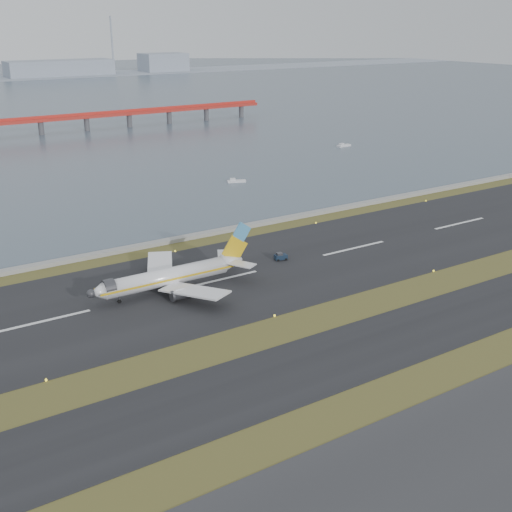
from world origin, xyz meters
The scene contains 9 objects.
ground centered at (0.00, 0.00, 0.00)m, with size 1000.00×1000.00×0.00m, color #414D1B.
taxiway_strip centered at (0.00, -12.00, 0.05)m, with size 1000.00×18.00×0.10m, color black.
runway_strip centered at (0.00, 30.00, 0.05)m, with size 1000.00×45.00×0.10m, color black.
seawall centered at (0.00, 60.00, 0.50)m, with size 1000.00×2.50×1.00m, color gray.
red_pier centered at (20.00, 250.00, 7.28)m, with size 260.00×5.00×10.20m.
airliner centered at (-11.06, 30.23, 3.46)m, with size 38.52×32.89×12.80m.
pushback_tug centered at (19.23, 33.21, 0.94)m, with size 3.31×2.31×1.94m.
workboat_near centered at (51.36, 108.18, 0.51)m, with size 6.94×4.39×1.61m.
workboat_far centered at (129.60, 141.37, 0.56)m, with size 7.47×3.01×1.77m.
Camera 1 is at (-65.15, -87.58, 55.26)m, focal length 45.00 mm.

